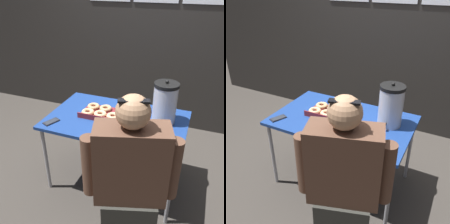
# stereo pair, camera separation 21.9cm
# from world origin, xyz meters

# --- Properties ---
(ground_plane) EXTENTS (12.00, 12.00, 0.00)m
(ground_plane) POSITION_xyz_m (0.00, 0.00, 0.00)
(ground_plane) COLOR #3D3833
(back_wall) EXTENTS (6.00, 0.11, 2.42)m
(back_wall) POSITION_xyz_m (0.00, 1.33, 1.22)
(back_wall) COLOR #282623
(back_wall) RESTS_ON ground
(folding_table) EXTENTS (1.22, 0.76, 0.71)m
(folding_table) POSITION_xyz_m (0.00, 0.00, 0.66)
(folding_table) COLOR navy
(folding_table) RESTS_ON ground
(donut_box) EXTENTS (0.40, 0.28, 0.05)m
(donut_box) POSITION_xyz_m (-0.16, 0.02, 0.73)
(donut_box) COLOR maroon
(donut_box) RESTS_ON folding_table
(coffee_urn) EXTENTS (0.21, 0.23, 0.38)m
(coffee_urn) POSITION_xyz_m (0.39, 0.11, 0.89)
(coffee_urn) COLOR silver
(coffee_urn) RESTS_ON folding_table
(cell_phone) EXTENTS (0.11, 0.15, 0.01)m
(cell_phone) POSITION_xyz_m (-0.51, -0.26, 0.71)
(cell_phone) COLOR black
(cell_phone) RESTS_ON folding_table
(person_seated) EXTENTS (0.61, 0.36, 1.25)m
(person_seated) POSITION_xyz_m (0.32, -0.61, 0.59)
(person_seated) COLOR #33332D
(person_seated) RESTS_ON ground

